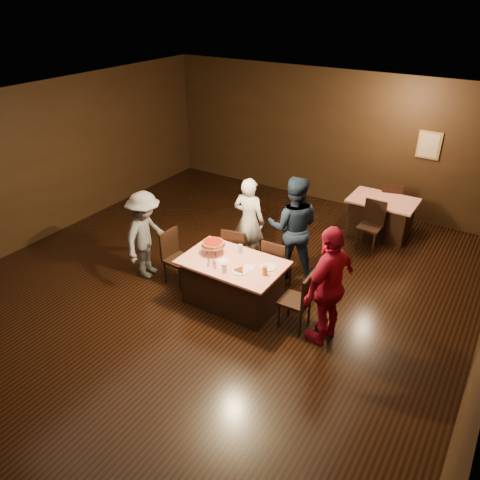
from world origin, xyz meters
name	(u,v)px	position (x,y,z in m)	size (l,w,h in m)	color
room	(191,180)	(0.00, 0.01, 2.14)	(10.00, 10.04, 3.02)	black
main_table	(233,282)	(0.46, 0.35, 0.39)	(1.60, 1.00, 0.77)	red
back_table	(381,217)	(1.72, 3.96, 0.39)	(1.30, 0.90, 0.77)	red
chair_far_left	(237,251)	(0.06, 1.10, 0.47)	(0.42, 0.42, 0.95)	black
chair_far_right	(277,264)	(0.86, 1.10, 0.47)	(0.42, 0.42, 0.95)	black
chair_end_left	(178,258)	(-0.64, 0.35, 0.47)	(0.42, 0.42, 0.95)	black
chair_end_right	(295,300)	(1.56, 0.35, 0.47)	(0.42, 0.42, 0.95)	black
chair_back_near	(370,226)	(1.72, 3.26, 0.47)	(0.42, 0.42, 0.95)	black
chair_back_far	(390,203)	(1.72, 4.56, 0.47)	(0.42, 0.42, 0.95)	black
diner_white_jacket	(249,221)	(-0.02, 1.63, 0.81)	(0.59, 0.39, 1.63)	white
diner_navy_hoodie	(293,227)	(0.86, 1.64, 0.92)	(0.89, 0.69, 1.83)	#152133
diner_grey_knit	(146,235)	(-1.26, 0.26, 0.79)	(1.02, 0.58, 1.57)	slate
diner_red_shirt	(329,286)	(2.06, 0.34, 0.91)	(1.07, 0.44, 1.82)	maroon
pizza_stand	(213,243)	(0.06, 0.40, 0.95)	(0.38, 0.38, 0.22)	black
plate_with_slice	(240,270)	(0.71, 0.17, 0.80)	(0.25, 0.25, 0.06)	white
plate_empty	(268,267)	(1.01, 0.50, 0.78)	(0.25, 0.25, 0.01)	white
glass_front_left	(224,268)	(0.51, 0.05, 0.84)	(0.08, 0.08, 0.14)	silver
glass_amber	(265,270)	(1.06, 0.30, 0.84)	(0.08, 0.08, 0.14)	#BF7F26
glass_back	(240,249)	(0.41, 0.65, 0.84)	(0.08, 0.08, 0.14)	silver
condiments	(213,264)	(0.28, 0.07, 0.82)	(0.17, 0.10, 0.09)	silver
napkin_center	(249,267)	(0.76, 0.35, 0.77)	(0.16, 0.16, 0.01)	white
napkin_left	(223,260)	(0.31, 0.30, 0.77)	(0.16, 0.16, 0.01)	white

